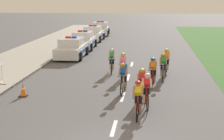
{
  "coord_description": "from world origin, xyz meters",
  "views": [
    {
      "loc": [
        1.22,
        -9.56,
        4.62
      ],
      "look_at": [
        -0.57,
        7.16,
        1.1
      ],
      "focal_mm": 58.14,
      "sensor_mm": 36.0,
      "label": 1
    }
  ],
  "objects": [
    {
      "name": "cyclist_fourth",
      "position": [
        -0.02,
        7.07,
        0.79
      ],
      "size": [
        0.44,
        1.72,
        1.56
      ],
      "color": "black",
      "rests_on": "ground"
    },
    {
      "name": "kerb_edge",
      "position": [
        -5.71,
        14.0,
        0.07
      ],
      "size": [
        0.16,
        60.0,
        0.13
      ],
      "primitive_type": "cube",
      "color": "#9E9E99",
      "rests_on": "ground"
    },
    {
      "name": "lane_markings_centre",
      "position": [
        0.0,
        6.45,
        0.0
      ],
      "size": [
        0.14,
        17.6,
        0.01
      ],
      "color": "white",
      "rests_on": "ground"
    },
    {
      "name": "cyclist_ninth",
      "position": [
        -1.05,
        11.45,
        0.79
      ],
      "size": [
        0.44,
        1.72,
        1.56
      ],
      "color": "black",
      "rests_on": "ground"
    },
    {
      "name": "police_car_third",
      "position": [
        -4.58,
        26.63,
        0.68
      ],
      "size": [
        2.02,
        4.41,
        1.59
      ],
      "color": "white",
      "rests_on": "ground"
    },
    {
      "name": "police_car_furthest",
      "position": [
        -4.58,
        32.02,
        0.68
      ],
      "size": [
        2.24,
        4.51,
        1.59
      ],
      "color": "silver",
      "rests_on": "ground"
    },
    {
      "name": "cyclist_third",
      "position": [
        0.88,
        5.87,
        0.79
      ],
      "size": [
        0.42,
        1.72,
        1.56
      ],
      "color": "black",
      "rests_on": "ground"
    },
    {
      "name": "sidewalk_slab",
      "position": [
        -7.98,
        14.0,
        0.06
      ],
      "size": [
        4.7,
        60.0,
        0.12
      ],
      "primitive_type": "cube",
      "color": "#A3A099",
      "rests_on": "ground"
    },
    {
      "name": "cyclist_seventh",
      "position": [
        1.93,
        10.08,
        0.79
      ],
      "size": [
        0.42,
        1.72,
        1.56
      ],
      "color": "black",
      "rests_on": "ground"
    },
    {
      "name": "police_car_nearest",
      "position": [
        -4.58,
        16.54,
        0.68
      ],
      "size": [
        2.02,
        4.41,
        1.59
      ],
      "color": "silver",
      "rests_on": "ground"
    },
    {
      "name": "police_car_second",
      "position": [
        -4.58,
        21.12,
        0.68
      ],
      "size": [
        2.06,
        4.43,
        1.59
      ],
      "color": "silver",
      "rests_on": "ground"
    },
    {
      "name": "traffic_cone_near",
      "position": [
        -4.57,
        6.02,
        0.31
      ],
      "size": [
        0.36,
        0.36,
        0.64
      ],
      "color": "black",
      "rests_on": "ground"
    },
    {
      "name": "cyclist_eighth",
      "position": [
        2.18,
        11.73,
        0.79
      ],
      "size": [
        0.45,
        1.72,
        1.56
      ],
      "color": "black",
      "rests_on": "ground"
    },
    {
      "name": "cyclist_lead",
      "position": [
        0.8,
        3.64,
        0.79
      ],
      "size": [
        0.42,
        1.72,
        1.56
      ],
      "color": "black",
      "rests_on": "ground"
    },
    {
      "name": "cyclist_second",
      "position": [
        1.09,
        4.94,
        0.79
      ],
      "size": [
        0.45,
        1.72,
        1.56
      ],
      "color": "black",
      "rests_on": "ground"
    },
    {
      "name": "cyclist_fifth",
      "position": [
        1.38,
        8.61,
        0.79
      ],
      "size": [
        0.45,
        1.72,
        1.56
      ],
      "color": "black",
      "rests_on": "ground"
    },
    {
      "name": "cyclist_sixth",
      "position": [
        -0.26,
        9.92,
        0.79
      ],
      "size": [
        0.42,
        1.72,
        1.56
      ],
      "color": "black",
      "rests_on": "ground"
    }
  ]
}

